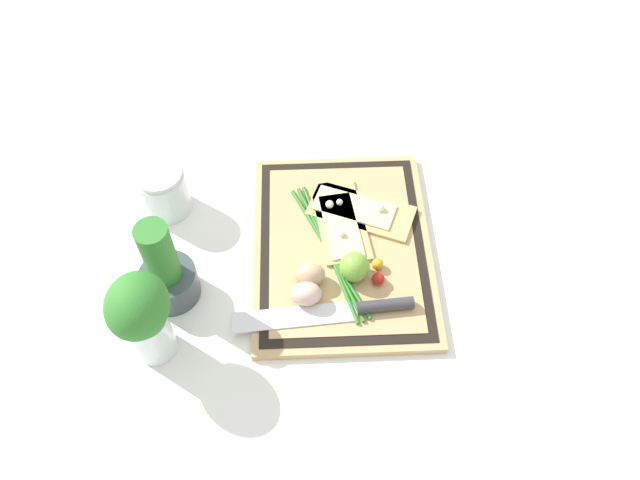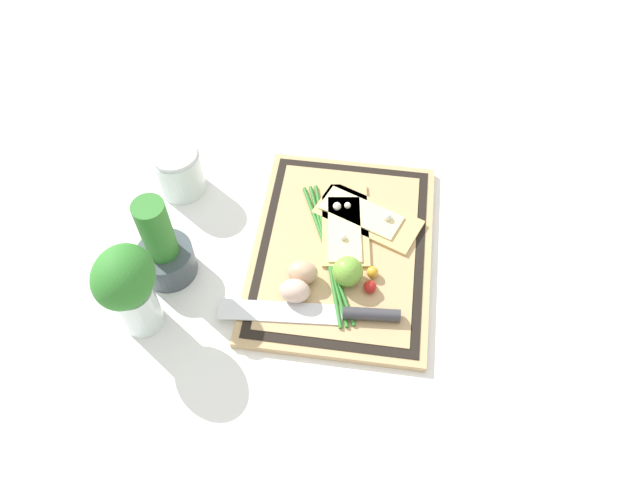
{
  "view_description": "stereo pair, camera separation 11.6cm",
  "coord_description": "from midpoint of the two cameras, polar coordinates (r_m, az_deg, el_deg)",
  "views": [
    {
      "loc": [
        -0.66,
        0.07,
        0.99
      ],
      "look_at": [
        0.0,
        0.04,
        0.04
      ],
      "focal_mm": 35.0,
      "sensor_mm": 36.0,
      "label": 1
    },
    {
      "loc": [
        -0.66,
        -0.05,
        0.99
      ],
      "look_at": [
        0.0,
        0.04,
        0.04
      ],
      "focal_mm": 35.0,
      "sensor_mm": 36.0,
      "label": 2
    }
  ],
  "objects": [
    {
      "name": "egg_brown",
      "position": [
        1.12,
        -3.89,
        -3.38
      ],
      "size": [
        0.04,
        0.05,
        0.04
      ],
      "primitive_type": "ellipsoid",
      "color": "tan",
      "rests_on": "cutting_board"
    },
    {
      "name": "cherry_tomato_yellow",
      "position": [
        1.14,
        2.39,
        -2.43
      ],
      "size": [
        0.02,
        0.02,
        0.02
      ],
      "primitive_type": "sphere",
      "color": "gold",
      "rests_on": "cutting_board"
    },
    {
      "name": "sauce_jar",
      "position": [
        1.27,
        -16.63,
        3.96
      ],
      "size": [
        0.09,
        0.09,
        0.1
      ],
      "color": "silver",
      "rests_on": "ground_plane"
    },
    {
      "name": "herb_pot",
      "position": [
        1.13,
        -16.78,
        -3.1
      ],
      "size": [
        0.1,
        0.1,
        0.19
      ],
      "color": "#3D474C",
      "rests_on": "ground_plane"
    },
    {
      "name": "herb_glass",
      "position": [
        1.04,
        -19.1,
        -6.79
      ],
      "size": [
        0.11,
        0.1,
        0.19
      ],
      "color": "silver",
      "rests_on": "ground_plane"
    },
    {
      "name": "pizza_slice_far",
      "position": [
        1.2,
        -1.06,
        1.47
      ],
      "size": [
        0.2,
        0.11,
        0.02
      ],
      "color": "tan",
      "rests_on": "cutting_board"
    },
    {
      "name": "scallion_bunch",
      "position": [
        1.16,
        -2.04,
        -1.18
      ],
      "size": [
        0.31,
        0.14,
        0.01
      ],
      "color": "#2D7528",
      "rests_on": "cutting_board"
    },
    {
      "name": "lime",
      "position": [
        1.11,
        0.21,
        -2.69
      ],
      "size": [
        0.06,
        0.06,
        0.06
      ],
      "primitive_type": "sphere",
      "color": "#70A838",
      "rests_on": "cutting_board"
    },
    {
      "name": "pizza_slice_near",
      "position": [
        1.22,
        0.94,
        2.56
      ],
      "size": [
        0.16,
        0.22,
        0.02
      ],
      "color": "tan",
      "rests_on": "cutting_board"
    },
    {
      "name": "knife",
      "position": [
        1.09,
        0.05,
        -6.59
      ],
      "size": [
        0.06,
        0.32,
        0.02
      ],
      "color": "silver",
      "rests_on": "cutting_board"
    },
    {
      "name": "cherry_tomato_red",
      "position": [
        1.12,
        2.4,
        -3.77
      ],
      "size": [
        0.02,
        0.02,
        0.02
      ],
      "primitive_type": "sphere",
      "color": "red",
      "rests_on": "cutting_board"
    },
    {
      "name": "cutting_board",
      "position": [
        1.18,
        -0.77,
        -0.87
      ],
      "size": [
        0.44,
        0.34,
        0.02
      ],
      "color": "tan",
      "rests_on": "ground_plane"
    },
    {
      "name": "ground_plane",
      "position": [
        1.19,
        -0.77,
        -1.12
      ],
      "size": [
        6.0,
        6.0,
        0.0
      ],
      "primitive_type": "plane",
      "color": "white"
    },
    {
      "name": "egg_pink",
      "position": [
        1.1,
        -4.3,
        -5.15
      ],
      "size": [
        0.04,
        0.05,
        0.04
      ],
      "primitive_type": "ellipsoid",
      "color": "beige",
      "rests_on": "cutting_board"
    }
  ]
}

